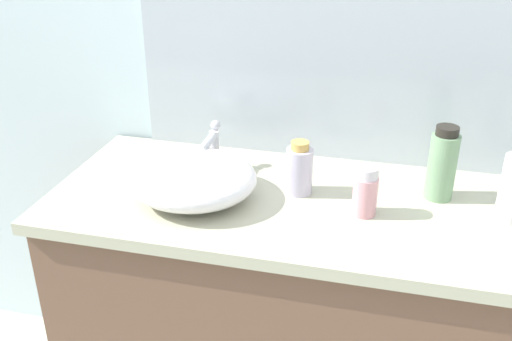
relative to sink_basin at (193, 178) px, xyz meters
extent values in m
cube|color=silver|center=(0.32, 0.38, 0.39)|extent=(6.00, 0.06, 2.60)
cube|color=brown|center=(0.32, 0.06, -0.50)|extent=(1.38, 0.53, 0.82)
cube|color=#B6B498|center=(0.32, 0.06, -0.07)|extent=(1.42, 0.57, 0.03)
ellipsoid|color=white|center=(0.00, 0.00, 0.00)|extent=(0.33, 0.31, 0.11)
cylinder|color=silver|center=(0.00, 0.19, 0.00)|extent=(0.03, 0.03, 0.11)
cylinder|color=silver|center=(0.00, 0.13, 0.05)|extent=(0.02, 0.11, 0.02)
sphere|color=silver|center=(0.00, 0.20, 0.07)|extent=(0.03, 0.03, 0.03)
cylinder|color=pink|center=(0.44, 0.02, -0.01)|extent=(0.06, 0.06, 0.10)
cylinder|color=silver|center=(0.44, 0.02, 0.06)|extent=(0.06, 0.06, 0.03)
cylinder|color=gray|center=(0.62, 0.16, 0.03)|extent=(0.07, 0.07, 0.18)
cylinder|color=black|center=(0.62, 0.16, 0.13)|extent=(0.06, 0.06, 0.02)
cylinder|color=silver|center=(0.26, 0.10, 0.01)|extent=(0.07, 0.07, 0.12)
cylinder|color=#D5A651|center=(0.26, 0.10, 0.08)|extent=(0.05, 0.05, 0.02)
camera|label=1|loc=(0.48, -1.25, 0.67)|focal=40.49mm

